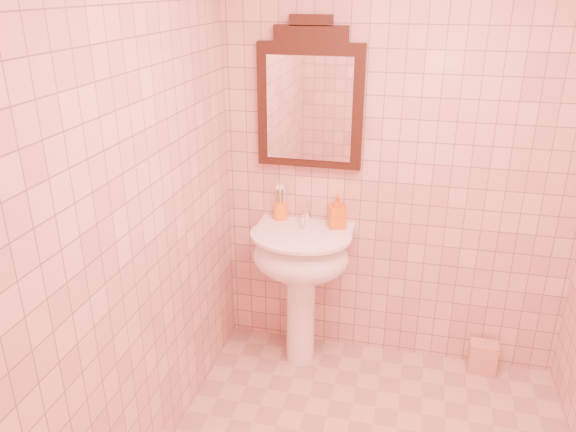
% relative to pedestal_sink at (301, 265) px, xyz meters
% --- Properties ---
extents(back_wall, '(2.00, 0.02, 2.50)m').
position_rel_pedestal_sink_xyz_m(back_wall, '(0.50, 0.23, 0.59)').
color(back_wall, beige).
rests_on(back_wall, floor).
extents(pedestal_sink, '(0.58, 0.58, 0.86)m').
position_rel_pedestal_sink_xyz_m(pedestal_sink, '(0.00, 0.00, 0.00)').
color(pedestal_sink, white).
rests_on(pedestal_sink, floor).
extents(faucet, '(0.04, 0.16, 0.11)m').
position_rel_pedestal_sink_xyz_m(faucet, '(0.00, 0.14, 0.26)').
color(faucet, white).
rests_on(faucet, pedestal_sink).
extents(mirror, '(0.59, 0.06, 0.82)m').
position_rel_pedestal_sink_xyz_m(mirror, '(0.00, 0.20, 0.92)').
color(mirror, black).
rests_on(mirror, back_wall).
extents(toothbrush_cup, '(0.08, 0.08, 0.19)m').
position_rel_pedestal_sink_xyz_m(toothbrush_cup, '(-0.17, 0.18, 0.26)').
color(toothbrush_cup, orange).
rests_on(toothbrush_cup, pedestal_sink).
extents(soap_dispenser, '(0.12, 0.12, 0.20)m').
position_rel_pedestal_sink_xyz_m(soap_dispenser, '(0.18, 0.13, 0.30)').
color(soap_dispenser, orange).
rests_on(soap_dispenser, pedestal_sink).
extents(towel, '(0.16, 0.11, 0.20)m').
position_rel_pedestal_sink_xyz_m(towel, '(1.09, 0.14, -0.56)').
color(towel, tan).
rests_on(towel, floor).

